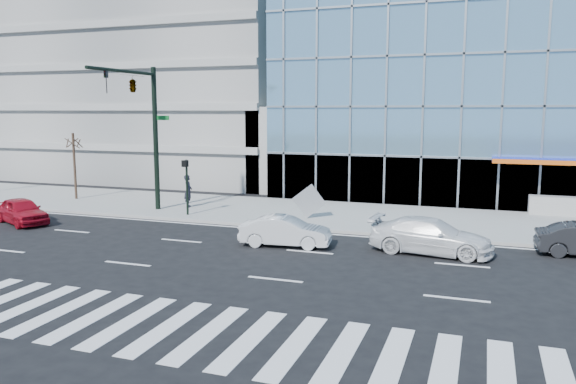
% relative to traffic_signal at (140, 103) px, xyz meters
% --- Properties ---
extents(ground, '(160.00, 160.00, 0.00)m').
position_rel_traffic_signal_xyz_m(ground, '(11.00, -4.57, -6.16)').
color(ground, black).
rests_on(ground, ground).
extents(sidewalk, '(120.00, 8.00, 0.15)m').
position_rel_traffic_signal_xyz_m(sidewalk, '(11.00, 3.43, -6.09)').
color(sidewalk, gray).
rests_on(sidewalk, ground).
extents(parking_garage, '(24.00, 24.00, 20.00)m').
position_rel_traffic_signal_xyz_m(parking_garage, '(-9.00, 21.43, 3.84)').
color(parking_garage, gray).
rests_on(parking_garage, ground).
extents(ramp_block, '(6.00, 8.00, 6.00)m').
position_rel_traffic_signal_xyz_m(ramp_block, '(5.00, 13.43, -3.16)').
color(ramp_block, gray).
rests_on(ramp_block, ground).
extents(tower_backdrop, '(14.00, 14.00, 48.00)m').
position_rel_traffic_signal_xyz_m(tower_backdrop, '(-19.00, 65.43, 17.84)').
color(tower_backdrop, gray).
rests_on(tower_backdrop, ground).
extents(traffic_signal, '(1.14, 5.74, 8.00)m').
position_rel_traffic_signal_xyz_m(traffic_signal, '(0.00, 0.00, 0.00)').
color(traffic_signal, black).
rests_on(traffic_signal, sidewalk).
extents(ped_signal_post, '(0.30, 0.33, 3.00)m').
position_rel_traffic_signal_xyz_m(ped_signal_post, '(2.50, 0.37, -4.02)').
color(ped_signal_post, black).
rests_on(ped_signal_post, sidewalk).
extents(street_tree_near, '(1.10, 1.10, 4.23)m').
position_rel_traffic_signal_xyz_m(street_tree_near, '(-7.00, 2.93, -2.39)').
color(street_tree_near, '#332319').
rests_on(street_tree_near, sidewalk).
extents(white_suv, '(5.10, 2.49, 1.43)m').
position_rel_traffic_signal_xyz_m(white_suv, '(15.70, -3.11, -5.45)').
color(white_suv, white).
rests_on(white_suv, ground).
extents(white_sedan, '(4.03, 1.84, 1.28)m').
position_rel_traffic_signal_xyz_m(white_sedan, '(9.70, -3.91, -5.52)').
color(white_sedan, silver).
rests_on(white_sedan, ground).
extents(red_sedan, '(4.20, 3.07, 1.33)m').
position_rel_traffic_signal_xyz_m(red_sedan, '(-4.67, -3.91, -5.50)').
color(red_sedan, '#A90D1D').
rests_on(red_sedan, ground).
extents(pedestrian, '(0.67, 0.81, 1.89)m').
position_rel_traffic_signal_xyz_m(pedestrian, '(1.34, 2.58, -5.07)').
color(pedestrian, black).
rests_on(pedestrian, sidewalk).
extents(tilted_panel, '(1.67, 0.84, 1.82)m').
position_rel_traffic_signal_xyz_m(tilted_panel, '(9.03, 1.65, -5.11)').
color(tilted_panel, '#A4A4A4').
rests_on(tilted_panel, sidewalk).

